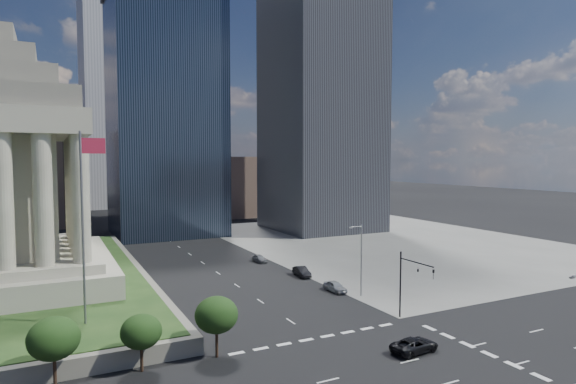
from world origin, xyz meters
TOP-DOWN VIEW (x-y plane):
  - ground at (0.00, 100.00)m, footprint 500.00×500.00m
  - sidewalk_ne at (46.00, 60.00)m, footprint 68.00×90.00m
  - flagpole at (-21.83, 24.00)m, footprint 2.52×0.24m
  - midrise_glass at (2.00, 95.00)m, footprint 26.00×26.00m
  - highrise_ne at (42.00, 85.00)m, footprint 26.00×28.00m
  - building_filler_ne at (32.00, 130.00)m, footprint 20.00×30.00m
  - building_filler_nw at (-30.00, 130.00)m, footprint 24.00×30.00m
  - traffic_signal_ne at (12.50, 13.70)m, footprint 0.30×5.74m
  - street_lamp_north at (13.33, 25.00)m, footprint 2.13×0.22m
  - pickup_truck at (6.86, 6.45)m, footprint 5.39×2.93m
  - parked_sedan_near at (11.50, 28.53)m, footprint 4.41×1.81m
  - parked_sedan_mid at (11.50, 38.75)m, footprint 2.12×4.82m
  - parked_sedan_far at (9.61, 51.88)m, footprint 4.16×1.89m

SIDE VIEW (x-z plane):
  - ground at x=0.00m, z-range 0.00..0.00m
  - sidewalk_ne at x=46.00m, z-range 0.00..0.03m
  - parked_sedan_far at x=9.61m, z-range 0.00..1.39m
  - pickup_truck at x=6.86m, z-range 0.00..1.44m
  - parked_sedan_near at x=11.50m, z-range 0.00..1.50m
  - parked_sedan_mid at x=11.50m, z-range 0.00..1.54m
  - traffic_signal_ne at x=12.50m, z-range 1.25..9.25m
  - street_lamp_north at x=13.33m, z-range 0.66..10.66m
  - building_filler_ne at x=32.00m, z-range 0.00..20.00m
  - flagpole at x=-21.83m, z-range 3.11..23.11m
  - building_filler_nw at x=-30.00m, z-range 0.00..28.00m
  - midrise_glass at x=2.00m, z-range 0.00..60.00m
  - highrise_ne at x=42.00m, z-range 0.00..100.00m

